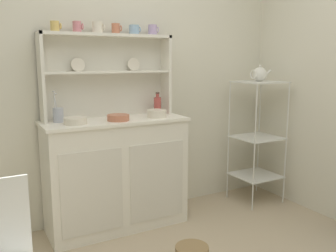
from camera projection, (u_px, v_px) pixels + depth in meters
The scene contains 16 objects.
wall_back at pixel (116, 76), 3.16m from camera, with size 3.84×0.05×2.50m, color silver.
hutch_cabinet at pixel (116, 173), 3.02m from camera, with size 1.16×0.45×0.91m.
hutch_shelf_unit at pixel (107, 69), 3.01m from camera, with size 1.08×0.18×0.68m.
bakers_rack at pixel (257, 131), 3.55m from camera, with size 0.42×0.40×1.19m.
cup_gold_0 at pixel (55, 26), 2.73m from camera, with size 0.08×0.07×0.08m.
cup_rose_1 at pixel (77, 27), 2.80m from camera, with size 0.08×0.07×0.08m.
cup_cream_2 at pixel (98, 27), 2.88m from camera, with size 0.10×0.08×0.09m.
cup_terracotta_3 at pixel (116, 29), 2.95m from camera, with size 0.08×0.07×0.08m.
cup_sky_4 at pixel (134, 30), 3.03m from camera, with size 0.10×0.08×0.08m.
cup_lilac_5 at pixel (153, 30), 3.11m from camera, with size 0.09×0.07×0.09m.
bowl_mixing_large at pixel (75, 121), 2.71m from camera, with size 0.17×0.17×0.05m, color silver.
bowl_floral_medium at pixel (118, 118), 2.87m from camera, with size 0.17×0.17×0.05m, color #C67556.
bowl_cream_small at pixel (157, 114), 3.03m from camera, with size 0.16×0.16×0.06m, color silver.
jam_bottle at pixel (158, 105), 3.20m from camera, with size 0.06×0.06×0.19m.
utensil_jar at pixel (58, 115), 2.79m from camera, with size 0.08×0.08×0.24m.
porcelain_teapot at pixel (260, 74), 3.46m from camera, with size 0.22×0.13×0.16m.
Camera 1 is at (-1.14, -1.38, 1.38)m, focal length 39.17 mm.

